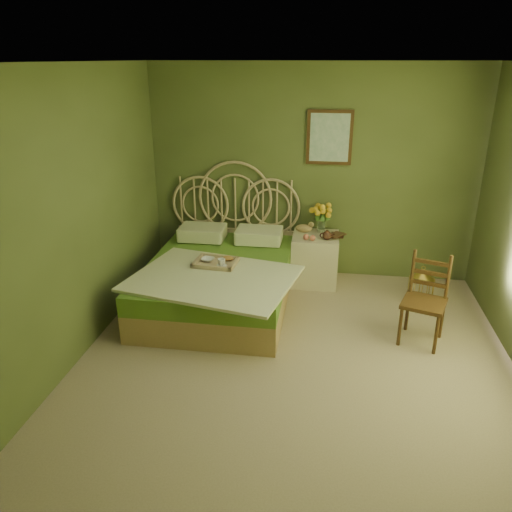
% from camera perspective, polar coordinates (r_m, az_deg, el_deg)
% --- Properties ---
extents(floor, '(4.50, 4.50, 0.00)m').
position_cam_1_polar(floor, '(4.66, 4.33, -12.68)').
color(floor, tan).
rests_on(floor, ground).
extents(ceiling, '(4.50, 4.50, 0.00)m').
position_cam_1_polar(ceiling, '(3.85, 5.50, 21.20)').
color(ceiling, silver).
rests_on(ceiling, wall_back).
extents(wall_back, '(4.00, 0.00, 4.00)m').
position_cam_1_polar(wall_back, '(6.24, 6.32, 9.30)').
color(wall_back, '#5D6B38').
rests_on(wall_back, floor).
extents(wall_left, '(0.00, 4.50, 4.50)m').
position_cam_1_polar(wall_left, '(4.64, -20.68, 3.64)').
color(wall_left, '#5D6B38').
rests_on(wall_left, floor).
extents(wall_art, '(0.54, 0.04, 0.64)m').
position_cam_1_polar(wall_art, '(6.13, 8.40, 13.25)').
color(wall_art, '#3C2310').
rests_on(wall_art, wall_back).
extents(bed, '(1.82, 2.30, 1.43)m').
position_cam_1_polar(bed, '(5.70, -4.14, -2.34)').
color(bed, tan).
rests_on(bed, floor).
extents(nightstand, '(0.56, 0.56, 1.04)m').
position_cam_1_polar(nightstand, '(6.21, 6.80, 0.22)').
color(nightstand, beige).
rests_on(nightstand, floor).
extents(chair, '(0.50, 0.50, 0.89)m').
position_cam_1_polar(chair, '(5.14, 18.61, -4.06)').
color(chair, '#3C2310').
rests_on(chair, floor).
extents(birdcage, '(0.28, 0.28, 0.42)m').
position_cam_1_polar(birdcage, '(5.97, 18.33, -3.40)').
color(birdcage, '#B18B39').
rests_on(birdcage, floor).
extents(book_lower, '(0.16, 0.21, 0.02)m').
position_cam_1_polar(book_lower, '(6.13, 8.55, 2.38)').
color(book_lower, '#381E0F').
rests_on(book_lower, nightstand).
extents(book_upper, '(0.26, 0.27, 0.02)m').
position_cam_1_polar(book_upper, '(6.12, 8.56, 2.56)').
color(book_upper, '#472819').
rests_on(book_upper, nightstand).
extents(cereal_bowl, '(0.16, 0.16, 0.03)m').
position_cam_1_polar(cereal_bowl, '(5.50, -5.54, -0.41)').
color(cereal_bowl, white).
rests_on(cereal_bowl, bed).
extents(coffee_cup, '(0.09, 0.09, 0.08)m').
position_cam_1_polar(coffee_cup, '(5.35, -3.96, -0.74)').
color(coffee_cup, white).
rests_on(coffee_cup, bed).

